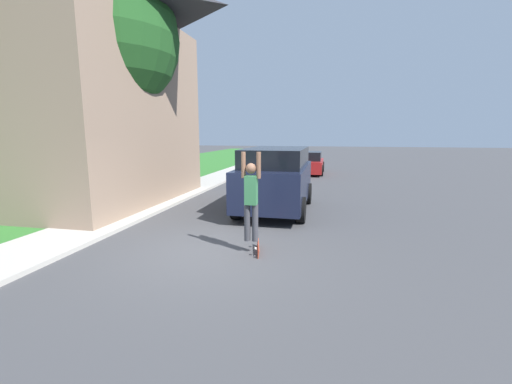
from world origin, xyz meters
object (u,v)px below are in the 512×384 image
at_px(car_down_street, 308,163).
at_px(skateboard, 258,248).
at_px(lawn_tree_near, 104,38).
at_px(suv_parked, 276,178).
at_px(skateboarder, 251,196).

distance_m(car_down_street, skateboard, 14.79).
relative_size(lawn_tree_near, suv_parked, 1.78).
distance_m(lawn_tree_near, suv_parked, 7.14).
bearing_deg(lawn_tree_near, skateboard, -31.31).
height_order(suv_parked, skateboard, suv_parked).
relative_size(car_down_street, skateboard, 4.97).
bearing_deg(skateboarder, suv_parked, 91.83).
distance_m(suv_parked, skateboarder, 4.09).
bearing_deg(skateboard, skateboarder, -158.56).
distance_m(suv_parked, car_down_street, 10.75).
bearing_deg(car_down_street, skateboard, -90.25).
xyz_separation_m(lawn_tree_near, car_down_street, (5.89, 11.23, -4.89)).
relative_size(suv_parked, car_down_street, 1.10).
bearing_deg(lawn_tree_near, suv_parked, 5.06).
distance_m(lawn_tree_near, skateboard, 8.73).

